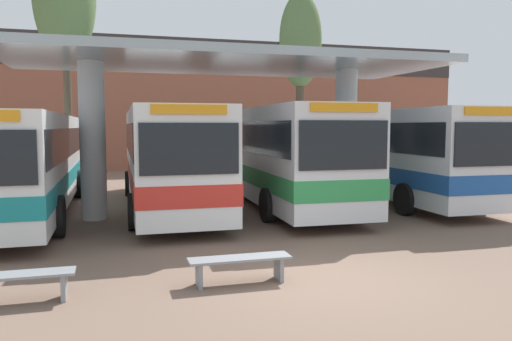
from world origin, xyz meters
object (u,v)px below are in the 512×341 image
object	(u,v)px
transit_bus_far_right_bay	(386,150)
transit_bus_right_bay	(273,151)
waiting_bench_mid_platform	(240,264)
waiting_bench_near_pillar	(15,281)
poplar_tree_behind_right	(300,44)
transit_bus_left_bay	(24,159)
parked_car_street	(351,153)
transit_bus_center_bay	(167,154)

from	to	relation	value
transit_bus_far_right_bay	transit_bus_right_bay	bearing A→B (deg)	-4.30
waiting_bench_mid_platform	waiting_bench_near_pillar	bearing A→B (deg)	180.00
waiting_bench_mid_platform	poplar_tree_behind_right	distance (m)	16.71
transit_bus_left_bay	waiting_bench_near_pillar	world-z (taller)	transit_bus_left_bay
transit_bus_left_bay	poplar_tree_behind_right	xyz separation A→B (m)	(11.17, 5.69, 4.81)
waiting_bench_near_pillar	parked_car_street	world-z (taller)	parked_car_street
transit_bus_right_bay	poplar_tree_behind_right	size ratio (longest dim) A/B	1.37
transit_bus_right_bay	waiting_bench_near_pillar	bearing A→B (deg)	53.15
transit_bus_left_bay	waiting_bench_mid_platform	bearing A→B (deg)	119.02
transit_bus_right_bay	waiting_bench_near_pillar	size ratio (longest dim) A/B	7.00
transit_bus_center_bay	waiting_bench_near_pillar	xyz separation A→B (m)	(-3.20, -8.53, -1.45)
transit_bus_far_right_bay	poplar_tree_behind_right	distance (m)	7.50
transit_bus_left_bay	poplar_tree_behind_right	world-z (taller)	poplar_tree_behind_right
transit_bus_right_bay	transit_bus_center_bay	bearing A→B (deg)	5.98
waiting_bench_mid_platform	parked_car_street	bearing A→B (deg)	58.84
transit_bus_center_bay	transit_bus_left_bay	bearing A→B (deg)	2.34
transit_bus_right_bay	poplar_tree_behind_right	bearing A→B (deg)	-118.55
transit_bus_far_right_bay	poplar_tree_behind_right	xyz separation A→B (m)	(-1.27, 5.69, 4.72)
transit_bus_center_bay	poplar_tree_behind_right	world-z (taller)	poplar_tree_behind_right
transit_bus_center_bay	transit_bus_far_right_bay	distance (m)	8.10
transit_bus_left_bay	waiting_bench_mid_platform	size ratio (longest dim) A/B	6.86
parked_car_street	transit_bus_right_bay	bearing A→B (deg)	-130.18
transit_bus_far_right_bay	parked_car_street	world-z (taller)	transit_bus_far_right_bay
waiting_bench_near_pillar	poplar_tree_behind_right	world-z (taller)	poplar_tree_behind_right
waiting_bench_mid_platform	parked_car_street	distance (m)	24.12
transit_bus_center_bay	waiting_bench_mid_platform	world-z (taller)	transit_bus_center_bay
transit_bus_center_bay	transit_bus_right_bay	bearing A→B (deg)	-174.82
transit_bus_left_bay	waiting_bench_mid_platform	xyz separation A→B (m)	(4.68, -8.41, -1.37)
transit_bus_left_bay	transit_bus_far_right_bay	world-z (taller)	transit_bus_far_right_bay
waiting_bench_mid_platform	transit_bus_left_bay	bearing A→B (deg)	119.11
transit_bus_right_bay	waiting_bench_mid_platform	xyz separation A→B (m)	(-3.44, -8.83, -1.49)
transit_bus_center_bay	waiting_bench_mid_platform	bearing A→B (deg)	93.00
parked_car_street	transit_bus_far_right_bay	bearing A→B (deg)	-113.84
transit_bus_right_bay	transit_bus_far_right_bay	size ratio (longest dim) A/B	1.10
transit_bus_right_bay	waiting_bench_mid_platform	distance (m)	9.59
waiting_bench_mid_platform	parked_car_street	size ratio (longest dim) A/B	0.39
transit_bus_left_bay	transit_bus_right_bay	size ratio (longest dim) A/B	1.00
transit_bus_center_bay	poplar_tree_behind_right	size ratio (longest dim) A/B	1.27
transit_bus_left_bay	transit_bus_center_bay	distance (m)	4.34
transit_bus_far_right_bay	waiting_bench_mid_platform	xyz separation A→B (m)	(-7.76, -8.41, -1.47)
transit_bus_far_right_bay	waiting_bench_near_pillar	distance (m)	14.17
transit_bus_far_right_bay	poplar_tree_behind_right	size ratio (longest dim) A/B	1.25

